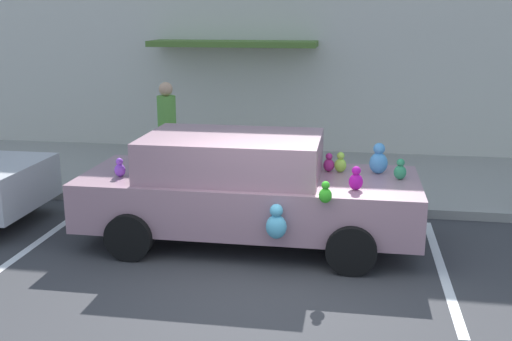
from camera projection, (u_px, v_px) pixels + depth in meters
name	position (u px, v px, depth m)	size (l,w,h in m)	color
ground_plane	(269.00, 291.00, 7.24)	(60.00, 60.00, 0.00)	#38383A
sidewalk	(305.00, 177.00, 12.00)	(24.00, 4.00, 0.15)	gray
storefront_building	(315.00, 13.00, 13.27)	(24.00, 1.25, 6.40)	beige
parking_stripe_front	(441.00, 268.00, 7.87)	(0.12, 3.60, 0.01)	silver
parking_stripe_rear	(37.00, 243.00, 8.74)	(0.12, 3.60, 0.01)	silver
plush_covered_car	(245.00, 188.00, 8.62)	(4.69, 2.15, 1.54)	gray
teddy_bear_on_sidewalk	(303.00, 176.00, 10.61)	(0.34, 0.28, 0.65)	#9E723D
pedestrian_near_shopfront	(167.00, 134.00, 11.41)	(0.34, 0.34, 1.82)	#61A741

